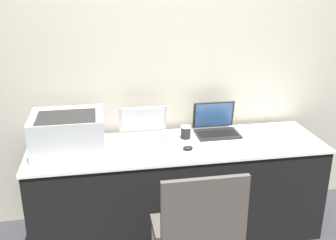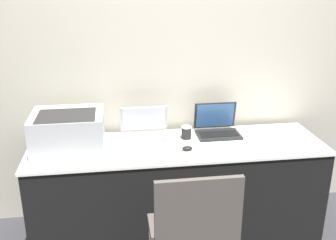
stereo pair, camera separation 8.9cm
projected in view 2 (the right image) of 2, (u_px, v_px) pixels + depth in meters
wall_back at (170, 55)px, 2.96m from camera, size 8.00×0.05×2.60m
table at (177, 189)px, 2.92m from camera, size 2.10×0.60×0.73m
printer at (68, 131)px, 2.66m from camera, size 0.48×0.40×0.27m
laptop_left at (145, 132)px, 2.89m from camera, size 0.35×0.30×0.23m
laptop_right at (217, 127)px, 2.98m from camera, size 0.32×0.25×0.23m
external_keyboard at (152, 152)px, 2.65m from camera, size 0.36×0.14×0.02m
coffee_cup at (186, 132)px, 2.89m from camera, size 0.08×0.08×0.09m
mouse at (187, 148)px, 2.70m from camera, size 0.07×0.05×0.03m
chair at (193, 232)px, 2.15m from camera, size 0.45×0.44×0.93m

